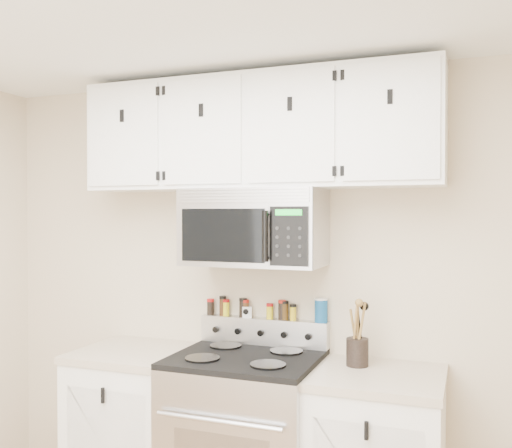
{
  "coord_description": "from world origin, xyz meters",
  "views": [
    {
      "loc": [
        1.11,
        -1.37,
        1.7
      ],
      "look_at": [
        0.05,
        1.45,
        1.65
      ],
      "focal_mm": 40.0,
      "sensor_mm": 36.0,
      "label": 1
    }
  ],
  "objects_px": {
    "utensil_crock": "(357,350)",
    "salt_canister": "(321,310)",
    "range": "(246,442)",
    "microwave": "(254,227)"
  },
  "relations": [
    {
      "from": "utensil_crock",
      "to": "salt_canister",
      "type": "distance_m",
      "value": 0.33
    },
    {
      "from": "range",
      "to": "utensil_crock",
      "type": "distance_m",
      "value": 0.78
    },
    {
      "from": "salt_canister",
      "to": "range",
      "type": "bearing_deg",
      "value": -140.25
    },
    {
      "from": "utensil_crock",
      "to": "microwave",
      "type": "bearing_deg",
      "value": 178.85
    },
    {
      "from": "range",
      "to": "salt_canister",
      "type": "height_order",
      "value": "salt_canister"
    },
    {
      "from": "microwave",
      "to": "salt_canister",
      "type": "distance_m",
      "value": 0.59
    },
    {
      "from": "range",
      "to": "microwave",
      "type": "distance_m",
      "value": 1.15
    },
    {
      "from": "utensil_crock",
      "to": "salt_canister",
      "type": "bearing_deg",
      "value": 144.42
    },
    {
      "from": "microwave",
      "to": "utensil_crock",
      "type": "height_order",
      "value": "microwave"
    },
    {
      "from": "range",
      "to": "utensil_crock",
      "type": "height_order",
      "value": "utensil_crock"
    }
  ]
}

